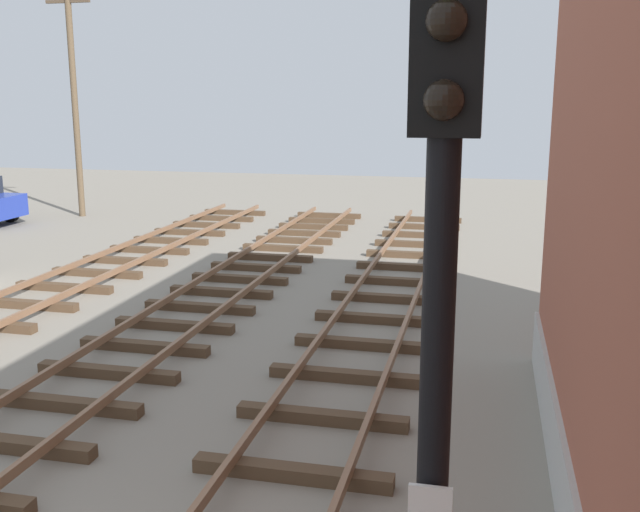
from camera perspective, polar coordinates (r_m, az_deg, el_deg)
signal_mast at (r=3.96m, az=9.20°, el=-4.54°), size 0.36×0.40×5.46m
utility_pole_far at (r=30.27m, az=-18.58°, el=11.35°), size 1.80×0.24×8.54m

